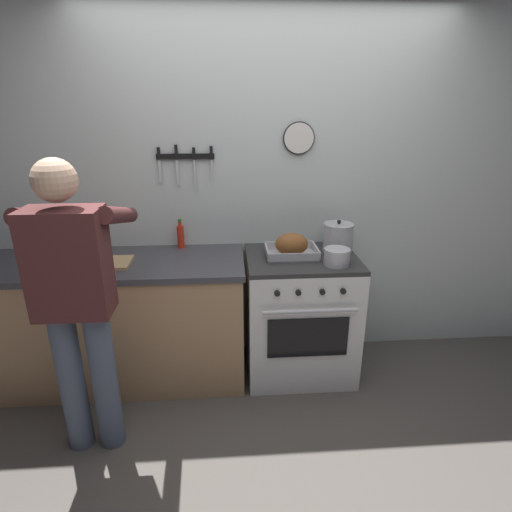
% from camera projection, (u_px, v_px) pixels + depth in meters
% --- Properties ---
extents(ground_plane, '(8.00, 8.00, 0.00)m').
position_uv_depth(ground_plane, '(287.00, 479.00, 2.22)').
color(ground_plane, '#4C4742').
extents(wall_back, '(6.00, 0.13, 2.60)m').
position_uv_depth(wall_back, '(266.00, 189.00, 3.03)').
color(wall_back, silver).
rests_on(wall_back, ground).
extents(counter_block, '(2.03, 0.65, 0.90)m').
position_uv_depth(counter_block, '(100.00, 321.00, 2.91)').
color(counter_block, tan).
rests_on(counter_block, ground).
extents(stove, '(0.76, 0.67, 0.90)m').
position_uv_depth(stove, '(300.00, 315.00, 3.00)').
color(stove, white).
rests_on(stove, ground).
extents(person_cook, '(0.51, 0.63, 1.66)m').
position_uv_depth(person_cook, '(76.00, 295.00, 2.15)').
color(person_cook, '#4C566B').
rests_on(person_cook, ground).
extents(roasting_pan, '(0.35, 0.26, 0.16)m').
position_uv_depth(roasting_pan, '(292.00, 246.00, 2.82)').
color(roasting_pan, '#B7B7BC').
rests_on(roasting_pan, stove).
extents(stock_pot, '(0.21, 0.21, 0.23)m').
position_uv_depth(stock_pot, '(338.00, 237.00, 2.93)').
color(stock_pot, '#B7B7BC').
rests_on(stock_pot, stove).
extents(saucepan, '(0.17, 0.17, 0.11)m').
position_uv_depth(saucepan, '(337.00, 257.00, 2.68)').
color(saucepan, '#B7B7BC').
rests_on(saucepan, stove).
extents(cutting_board, '(0.36, 0.24, 0.02)m').
position_uv_depth(cutting_board, '(103.00, 263.00, 2.70)').
color(cutting_board, tan).
rests_on(cutting_board, counter_block).
extents(bottle_hot_sauce, '(0.05, 0.05, 0.21)m').
position_uv_depth(bottle_hot_sauce, '(181.00, 236.00, 2.99)').
color(bottle_hot_sauce, red).
rests_on(bottle_hot_sauce, counter_block).
extents(bottle_soy_sauce, '(0.05, 0.05, 0.20)m').
position_uv_depth(bottle_soy_sauce, '(88.00, 246.00, 2.79)').
color(bottle_soy_sauce, black).
rests_on(bottle_soy_sauce, counter_block).
extents(bottle_vinegar, '(0.07, 0.07, 0.27)m').
position_uv_depth(bottle_vinegar, '(73.00, 238.00, 2.87)').
color(bottle_vinegar, '#997F4C').
rests_on(bottle_vinegar, counter_block).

